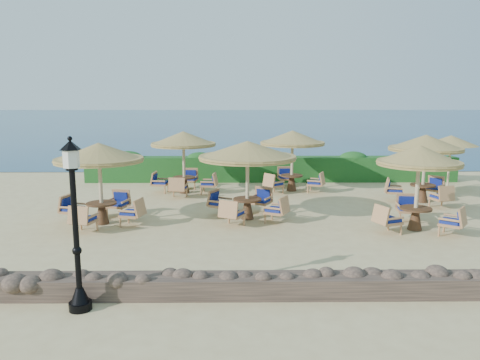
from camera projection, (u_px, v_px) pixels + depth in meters
ground at (287, 219)px, 15.86m from camera, size 120.00×120.00×0.00m
sea at (244, 119)px, 84.76m from camera, size 160.00×160.00×0.00m
hedge at (271, 169)px, 22.84m from camera, size 18.00×0.90×1.20m
stone_wall at (321, 286)px, 9.72m from camera, size 15.00×0.65×0.44m
lamp_post at (76, 233)px, 8.84m from camera, size 0.44×0.44×3.31m
extra_parasol at (451, 141)px, 20.69m from camera, size 2.30×2.30×2.41m
cafe_set_0 at (100, 168)px, 14.94m from camera, size 2.89×2.89×2.65m
cafe_set_1 at (247, 163)px, 15.53m from camera, size 3.28×3.28×2.65m
cafe_set_2 at (418, 171)px, 14.25m from camera, size 2.75×2.71×2.65m
cafe_set_3 at (184, 151)px, 19.81m from camera, size 2.86×2.86×2.65m
cafe_set_4 at (292, 147)px, 20.27m from camera, size 2.84×2.85×2.65m
cafe_set_5 at (425, 154)px, 18.05m from camera, size 2.85×2.85×2.65m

